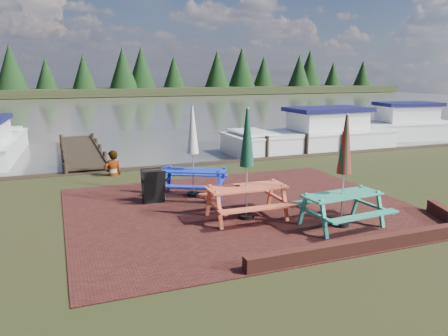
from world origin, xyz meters
TOP-DOWN VIEW (x-y plane):
  - ground at (0.00, 0.00)m, footprint 120.00×120.00m
  - paving at (0.00, 1.00)m, footprint 9.00×7.50m
  - brick_wall at (2.15, -2.42)m, footprint 6.21×1.79m
  - water at (0.00, 37.00)m, footprint 120.00×60.00m
  - far_treeline at (0.00, 66.00)m, footprint 120.00×10.00m
  - picnic_table_teal at (1.64, -1.13)m, footprint 2.04×1.84m
  - picnic_table_red at (-0.22, 0.19)m, footprint 2.01×1.79m
  - picnic_table_blue at (-0.85, 2.63)m, footprint 2.45×2.36m
  - chalkboard at (-2.10, 2.33)m, footprint 0.60×0.57m
  - jetty at (-3.50, 11.28)m, footprint 1.76×9.08m
  - boat_near at (7.30, 9.01)m, footprint 8.59×3.18m
  - boat_far at (13.87, 10.63)m, footprint 7.71×3.73m
  - person at (-2.74, 6.16)m, footprint 0.74×0.57m

SIDE VIEW (x-z plane):
  - ground at x=0.00m, z-range 0.00..0.00m
  - water at x=0.00m, z-range -0.01..0.01m
  - paving at x=0.00m, z-range 0.00..0.02m
  - jetty at x=-3.50m, z-range -0.39..0.61m
  - brick_wall at x=2.15m, z-range 0.00..0.30m
  - boat_near at x=7.30m, z-range -0.67..1.64m
  - boat_far at x=13.87m, z-range -0.67..1.64m
  - chalkboard at x=-2.10m, z-range 0.02..0.98m
  - person at x=-2.74m, z-range 0.00..1.80m
  - picnic_table_blue at x=-0.85m, z-range -0.39..2.23m
  - picnic_table_teal at x=1.64m, z-range -0.40..2.25m
  - picnic_table_red at x=-0.22m, z-range -0.41..2.33m
  - far_treeline at x=0.00m, z-range -0.77..7.33m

